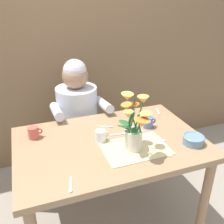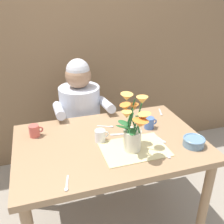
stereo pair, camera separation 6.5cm
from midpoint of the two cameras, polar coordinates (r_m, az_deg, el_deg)
ground_plane at (r=2.13m, az=0.55°, el=-23.59°), size 6.00×6.00×0.00m
wood_panel_backdrop at (r=2.44m, az=-7.28°, el=16.88°), size 4.00×0.10×2.50m
dining_table at (r=1.70m, az=0.64°, el=-9.30°), size 1.20×0.80×0.74m
seated_person at (r=2.23m, az=-6.14°, el=-2.60°), size 0.45×0.47×1.14m
striped_placemat at (r=1.57m, az=6.20°, el=-8.23°), size 0.40×0.28×0.00m
flower_vase at (r=1.48m, az=6.06°, el=-3.19°), size 0.20×0.29×0.34m
ceramic_bowl at (r=1.67m, az=19.00°, el=-6.31°), size 0.14×0.14×0.06m
dinner_knife at (r=1.72m, az=3.86°, el=-4.96°), size 0.19×0.05×0.00m
coffee_cup at (r=1.62m, az=-1.50°, el=-5.37°), size 0.09×0.07×0.08m
tea_cup at (r=1.79m, az=9.44°, el=-2.46°), size 0.09×0.07×0.08m
ceramic_mug at (r=1.74m, az=-16.02°, el=-4.10°), size 0.09×0.07×0.08m
spoon_0 at (r=1.68m, az=12.17°, el=-6.18°), size 0.04×0.12×0.01m
spoon_1 at (r=1.32m, az=-8.74°, el=-16.07°), size 0.04×0.12×0.01m
spoon_2 at (r=1.80m, az=0.11°, el=-3.26°), size 0.11×0.06×0.01m
spoon_3 at (r=2.04m, az=11.81°, el=-0.22°), size 0.05×0.12×0.01m
spoon_4 at (r=1.55m, az=13.31°, el=-9.34°), size 0.03×0.12×0.01m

